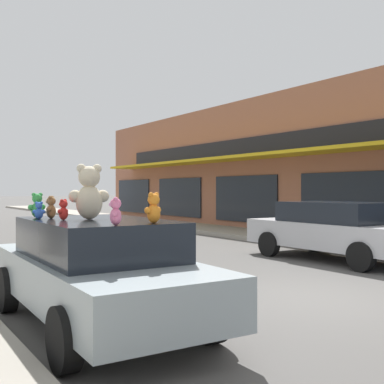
% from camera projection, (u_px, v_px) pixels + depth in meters
% --- Properties ---
extents(ground_plane, '(260.00, 260.00, 0.00)m').
position_uv_depth(ground_plane, '(315.00, 298.00, 7.93)').
color(ground_plane, '#514F4C').
extents(storefront_row, '(13.12, 32.27, 5.71)m').
position_uv_depth(storefront_row, '(383.00, 166.00, 21.68)').
color(storefront_row, '#9E6047').
rests_on(storefront_row, ground_plane).
extents(plush_art_car, '(2.00, 4.51, 1.40)m').
position_uv_depth(plush_art_car, '(97.00, 269.00, 6.33)').
color(plush_art_car, '#8C999E').
rests_on(plush_art_car, ground_plane).
extents(teddy_bear_giant, '(0.56, 0.38, 0.74)m').
position_uv_depth(teddy_bear_giant, '(89.00, 193.00, 6.38)').
color(teddy_bear_giant, beige).
rests_on(teddy_bear_giant, plush_art_car).
extents(teddy_bear_pink, '(0.18, 0.24, 0.31)m').
position_uv_depth(teddy_bear_pink, '(115.00, 212.00, 5.29)').
color(teddy_bear_pink, pink).
rests_on(teddy_bear_pink, plush_art_car).
extents(teddy_bear_orange, '(0.28, 0.20, 0.36)m').
position_uv_depth(teddy_bear_orange, '(154.00, 208.00, 5.64)').
color(teddy_bear_orange, orange).
rests_on(teddy_bear_orange, plush_art_car).
extents(teddy_bear_brown, '(0.19, 0.23, 0.31)m').
position_uv_depth(teddy_bear_brown, '(51.00, 208.00, 6.56)').
color(teddy_bear_brown, olive).
rests_on(teddy_bear_brown, plush_art_car).
extents(teddy_bear_green, '(0.26, 0.17, 0.35)m').
position_uv_depth(teddy_bear_green, '(37.00, 206.00, 6.75)').
color(teddy_bear_green, green).
rests_on(teddy_bear_green, plush_art_car).
extents(teddy_bear_blue, '(0.18, 0.13, 0.24)m').
position_uv_depth(teddy_bear_blue, '(39.00, 211.00, 6.42)').
color(teddy_bear_blue, blue).
rests_on(teddy_bear_blue, plush_art_car).
extents(teddy_bear_red, '(0.19, 0.18, 0.27)m').
position_uv_depth(teddy_bear_red, '(63.00, 210.00, 6.21)').
color(teddy_bear_red, red).
rests_on(teddy_bear_red, plush_art_car).
extents(parked_car_far_center, '(1.98, 4.73, 1.48)m').
position_uv_depth(parked_car_far_center, '(335.00, 229.00, 12.20)').
color(parked_car_far_center, '#B7B7BC').
rests_on(parked_car_far_center, ground_plane).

